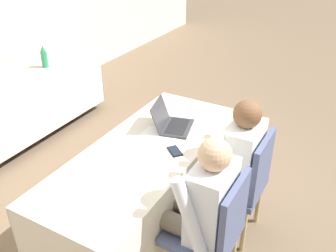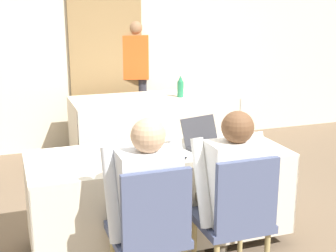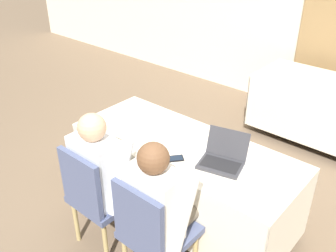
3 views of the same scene
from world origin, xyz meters
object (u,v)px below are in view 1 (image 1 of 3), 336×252
at_px(chair_near_left, 213,229).
at_px(person_checkered_shirt, 199,205).
at_px(water_bottle, 44,57).
at_px(chair_near_right, 243,181).
at_px(person_white_shirt, 232,160).
at_px(laptop, 172,123).
at_px(cell_phone, 175,151).

relative_size(chair_near_left, person_checkered_shirt, 0.78).
xyz_separation_m(water_bottle, chair_near_right, (-0.61, -2.59, -0.35)).
distance_m(water_bottle, person_white_shirt, 2.56).
bearing_deg(person_checkered_shirt, chair_near_right, 169.61).
bearing_deg(person_checkered_shirt, water_bottle, -115.33).
distance_m(chair_near_left, person_white_shirt, 0.60).
relative_size(laptop, water_bottle, 1.42).
bearing_deg(chair_near_left, person_checkered_shirt, -90.00).
xyz_separation_m(chair_near_left, person_checkered_shirt, (0.00, 0.10, 0.16)).
bearing_deg(cell_phone, water_bottle, 108.08).
height_order(laptop, cell_phone, laptop).
bearing_deg(laptop, water_bottle, 60.54).
relative_size(water_bottle, person_white_shirt, 0.23).
relative_size(water_bottle, person_checkered_shirt, 0.23).
relative_size(chair_near_right, person_checkered_shirt, 0.78).
xyz_separation_m(water_bottle, person_checkered_shirt, (-1.18, -2.48, -0.19)).
xyz_separation_m(cell_phone, person_white_shirt, (0.21, -0.37, -0.08)).
relative_size(chair_near_right, person_white_shirt, 0.78).
bearing_deg(person_white_shirt, person_checkered_shirt, 0.00).
bearing_deg(laptop, chair_near_left, -149.23).
distance_m(cell_phone, person_checkered_shirt, 0.52).
distance_m(cell_phone, chair_near_right, 0.57).
distance_m(laptop, person_white_shirt, 0.58).
height_order(laptop, chair_near_right, laptop).
height_order(cell_phone, person_checkered_shirt, person_checkered_shirt).
relative_size(laptop, person_checkered_shirt, 0.32).
relative_size(chair_near_left, person_white_shirt, 0.78).
distance_m(cell_phone, chair_near_left, 0.64).
bearing_deg(person_white_shirt, cell_phone, -60.64).
distance_m(water_bottle, chair_near_right, 2.68).
bearing_deg(person_white_shirt, laptop, -99.47).
height_order(cell_phone, water_bottle, water_bottle).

